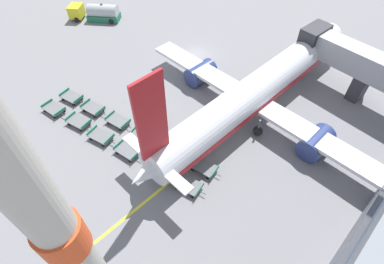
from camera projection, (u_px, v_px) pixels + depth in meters
name	position (u px, v px, depth m)	size (l,w,h in m)	color
ground_plane	(196.00, 54.00, 46.81)	(500.00, 500.00, 0.00)	gray
jet_bridge	(383.00, 79.00, 36.03)	(19.44, 5.38, 6.82)	#A8AAB2
airplane	(256.00, 92.00, 36.04)	(32.60, 37.85, 13.75)	silver
fuel_tanker_primary	(97.00, 13.00, 53.30)	(8.49, 7.53, 3.01)	yellow
baggage_dolly_row_near_col_a	(54.00, 109.00, 37.90)	(3.55, 2.12, 0.92)	slate
baggage_dolly_row_near_col_b	(79.00, 122.00, 36.40)	(3.57, 2.35, 0.92)	slate
baggage_dolly_row_near_col_c	(101.00, 136.00, 34.83)	(3.57, 2.34, 0.92)	slate
baggage_dolly_row_near_col_d	(128.00, 151.00, 33.39)	(3.56, 2.16, 0.92)	slate
baggage_dolly_row_near_col_e	(158.00, 167.00, 31.93)	(3.57, 2.35, 0.92)	slate
baggage_dolly_row_near_col_f	(188.00, 185.00, 30.43)	(3.57, 2.31, 0.92)	slate
baggage_dolly_row_mid_a_col_a	(72.00, 97.00, 39.40)	(3.57, 2.29, 0.92)	slate
baggage_dolly_row_mid_a_col_b	(93.00, 108.00, 37.97)	(3.57, 2.24, 0.92)	slate
baggage_dolly_row_mid_a_col_c	(118.00, 121.00, 36.49)	(3.57, 2.22, 0.92)	slate
baggage_dolly_row_mid_a_col_d	(144.00, 134.00, 35.00)	(3.57, 2.35, 0.92)	slate
baggage_dolly_row_mid_a_col_e	(172.00, 149.00, 33.52)	(3.56, 2.19, 0.92)	slate
baggage_dolly_row_mid_a_col_f	(204.00, 167.00, 31.90)	(3.57, 2.23, 0.92)	slate
stand_guidance_stripe	(214.00, 146.00, 34.45)	(0.89, 39.69, 0.01)	yellow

